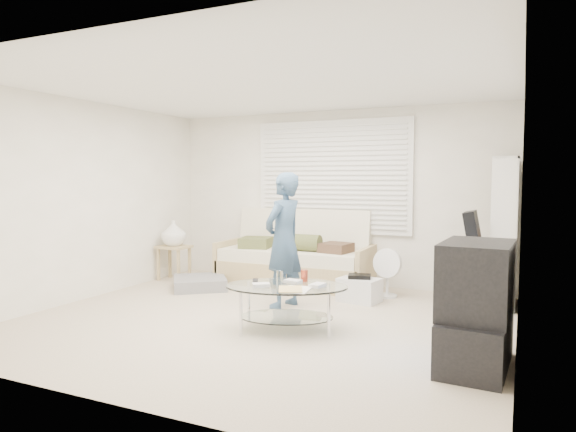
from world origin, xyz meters
The scene contains 13 objects.
ground centered at (0.00, 0.00, 0.00)m, with size 5.00×5.00×0.00m, color tan.
room_shell centered at (0.00, 0.48, 1.63)m, with size 5.02×4.52×2.51m.
window_blinds centered at (0.00, 2.20, 1.55)m, with size 2.32×0.08×1.62m.
futon_sofa centered at (-0.44, 1.88, 0.35)m, with size 2.20×0.89×1.08m.
grey_floor_pillow centered at (-1.53, 1.06, 0.08)m, with size 0.70×0.70×0.16m, color slate.
side_table centered at (-2.22, 1.40, 0.67)m, with size 0.46×0.37×0.90m.
bookshelf centered at (2.32, 1.78, 0.89)m, with size 0.28×0.75×1.78m.
guitar_case centered at (2.05, 1.46, 0.50)m, with size 0.41×0.42×1.13m.
floor_fan centered at (0.96, 1.65, 0.37)m, with size 0.39×0.26×0.64m.
storage_bin centered at (0.71, 1.25, 0.15)m, with size 0.54×0.43×0.34m.
tv_unit centered at (2.20, -0.49, 0.49)m, with size 0.56×0.96×1.02m.
coffee_table centered at (0.39, -0.20, 0.37)m, with size 1.42×1.15×0.58m.
standing_person centered at (-0.04, 0.63, 0.80)m, with size 0.58×0.38×1.60m, color #2F4A68.
Camera 1 is at (2.52, -4.81, 1.52)m, focal length 32.00 mm.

